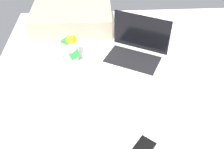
# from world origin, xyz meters

# --- Properties ---
(bed_mattress) EXTENTS (1.80, 1.40, 0.18)m
(bed_mattress) POSITION_xyz_m (0.00, 0.00, 0.09)
(bed_mattress) COLOR white
(bed_mattress) RESTS_ON ground
(laptop) EXTENTS (0.40, 0.36, 0.23)m
(laptop) POSITION_xyz_m (-0.12, 0.11, 0.22)
(laptop) COLOR silver
(laptop) RESTS_ON bed_mattress
(snack_cup) EXTENTS (0.11, 0.11, 0.14)m
(snack_cup) POSITION_xyz_m (-0.48, 0.13, 0.24)
(snack_cup) COLOR silver
(snack_cup) RESTS_ON bed_mattress
(pillow) EXTENTS (0.52, 0.36, 0.13)m
(pillow) POSITION_xyz_m (-0.50, 0.48, 0.24)
(pillow) COLOR tan
(pillow) RESTS_ON bed_mattress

